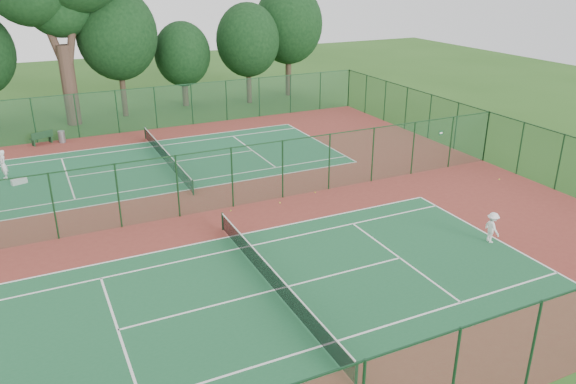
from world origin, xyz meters
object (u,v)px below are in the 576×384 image
at_px(kit_bag, 19,181).
at_px(bench, 42,138).
at_px(player_far, 3,165).
at_px(trash_bin, 62,137).
at_px(player_near, 492,227).

bearing_deg(kit_bag, bench, 58.66).
xyz_separation_m(player_far, trash_bin, (4.01, 6.90, -0.51)).
distance_m(trash_bin, kit_bag, 8.81).
xyz_separation_m(bench, kit_bag, (-1.87, -8.31, -0.36)).
xyz_separation_m(player_near, kit_bag, (-20.61, 18.61, -0.62)).
bearing_deg(kit_bag, player_far, 101.51).
bearing_deg(player_far, bench, 145.78).
distance_m(player_near, player_far, 29.18).
distance_m(trash_bin, bench, 1.40).
height_order(trash_bin, kit_bag, trash_bin).
bearing_deg(bench, kit_bag, -124.91).
bearing_deg(bench, trash_bin, -27.80).
relative_size(player_near, trash_bin, 1.72).
relative_size(trash_bin, bench, 0.53).
xyz_separation_m(player_far, bench, (2.61, 7.04, -0.43)).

